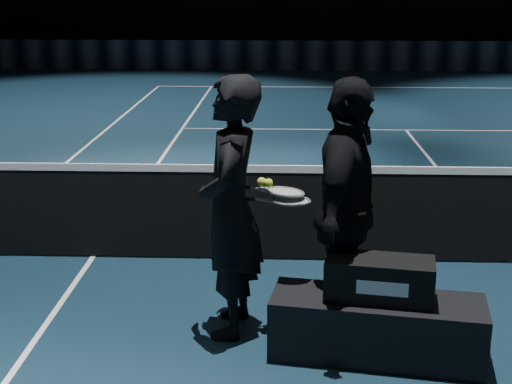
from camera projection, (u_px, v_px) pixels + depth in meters
sponsor_backdrop at (358, 56)px, 21.60m from camera, size 22.00×0.15×0.90m
player_bench at (377, 328)px, 5.11m from camera, size 1.57×0.74×0.45m
racket_bag at (379, 279)px, 5.00m from camera, size 0.80×0.44×0.30m
bag_signature at (382, 289)px, 4.84m from camera, size 0.35×0.06×0.10m
player_a at (231, 208)px, 5.29m from camera, size 0.52×0.75×1.98m
player_b at (346, 213)px, 5.18m from camera, size 0.77×1.25×1.98m
racket_lower at (291, 201)px, 5.21m from camera, size 0.70×0.28×0.03m
racket_upper at (285, 192)px, 5.24m from camera, size 0.69×0.24×0.10m
tennis_balls at (265, 180)px, 5.20m from camera, size 0.12×0.10×0.12m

